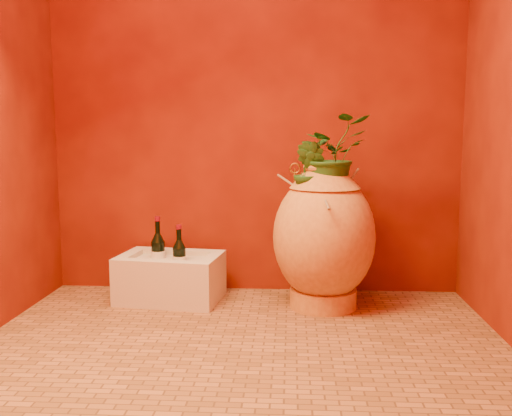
# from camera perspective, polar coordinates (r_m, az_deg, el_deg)

# --- Properties ---
(floor) EXTENTS (2.50, 2.50, 0.00)m
(floor) POSITION_cam_1_polar(r_m,az_deg,el_deg) (2.71, -1.50, -13.83)
(floor) COLOR #985A31
(floor) RESTS_ON ground
(wall_back) EXTENTS (2.50, 0.02, 2.50)m
(wall_back) POSITION_cam_1_polar(r_m,az_deg,el_deg) (3.52, -0.11, 11.88)
(wall_back) COLOR #580F05
(wall_back) RESTS_ON ground
(amphora) EXTENTS (0.74, 0.74, 0.82)m
(amphora) POSITION_cam_1_polar(r_m,az_deg,el_deg) (3.22, 6.82, -2.83)
(amphora) COLOR gold
(amphora) RESTS_ON floor
(stone_basin) EXTENTS (0.63, 0.47, 0.27)m
(stone_basin) POSITION_cam_1_polar(r_m,az_deg,el_deg) (3.42, -8.55, -6.99)
(stone_basin) COLOR beige
(stone_basin) RESTS_ON floor
(wine_bottle_a) EXTENTS (0.08, 0.08, 0.31)m
(wine_bottle_a) POSITION_cam_1_polar(r_m,az_deg,el_deg) (3.35, -7.65, -5.02)
(wine_bottle_a) COLOR black
(wine_bottle_a) RESTS_ON stone_basin
(wine_bottle_b) EXTENTS (0.07, 0.07, 0.30)m
(wine_bottle_b) POSITION_cam_1_polar(r_m,az_deg,el_deg) (3.36, -7.71, -5.03)
(wine_bottle_b) COLOR black
(wine_bottle_b) RESTS_ON stone_basin
(wine_bottle_c) EXTENTS (0.08, 0.08, 0.34)m
(wine_bottle_c) POSITION_cam_1_polar(r_m,az_deg,el_deg) (3.44, -9.76, -4.50)
(wine_bottle_c) COLOR black
(wine_bottle_c) RESTS_ON stone_basin
(wall_tap) EXTENTS (0.07, 0.14, 0.16)m
(wall_tap) POSITION_cam_1_polar(r_m,az_deg,el_deg) (3.44, 3.92, 3.32)
(wall_tap) COLOR #AC8227
(wall_tap) RESTS_ON wall_back
(plant_main) EXTENTS (0.51, 0.48, 0.44)m
(plant_main) POSITION_cam_1_polar(r_m,az_deg,el_deg) (3.17, 7.48, 5.33)
(plant_main) COLOR #1E4F1C
(plant_main) RESTS_ON amphora
(plant_side) EXTENTS (0.23, 0.23, 0.33)m
(plant_side) POSITION_cam_1_polar(r_m,az_deg,el_deg) (3.10, 5.37, 3.63)
(plant_side) COLOR #1E4F1C
(plant_side) RESTS_ON amphora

